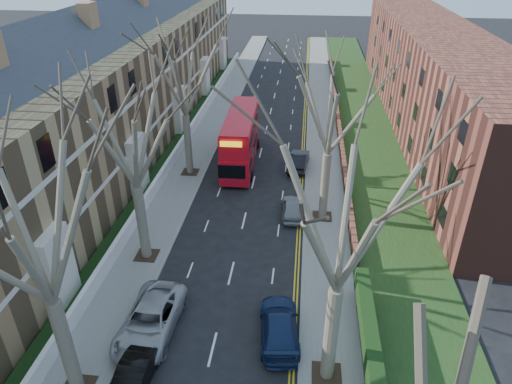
% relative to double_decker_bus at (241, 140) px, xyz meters
% --- Properties ---
extents(pavement_left, '(3.00, 102.00, 0.12)m').
position_rel_double_decker_bus_xyz_m(pavement_left, '(-4.45, 8.28, -2.17)').
color(pavement_left, slate).
rests_on(pavement_left, ground).
extents(pavement_right, '(3.00, 102.00, 0.12)m').
position_rel_double_decker_bus_xyz_m(pavement_right, '(7.55, 8.28, -2.17)').
color(pavement_right, slate).
rests_on(pavement_right, ground).
extents(terrace_left, '(9.70, 78.00, 13.60)m').
position_rel_double_decker_bus_xyz_m(terrace_left, '(-12.09, 0.28, 3.30)').
color(terrace_left, olive).
rests_on(terrace_left, ground).
extents(flats_right, '(13.97, 54.00, 10.00)m').
position_rel_double_decker_bus_xyz_m(flats_right, '(19.02, 12.28, 2.75)').
color(flats_right, brown).
rests_on(flats_right, ground).
extents(front_wall_left, '(0.30, 78.00, 1.00)m').
position_rel_double_decker_bus_xyz_m(front_wall_left, '(-6.10, 0.28, -1.61)').
color(front_wall_left, white).
rests_on(front_wall_left, ground).
extents(grass_verge_right, '(6.00, 102.00, 0.06)m').
position_rel_double_decker_bus_xyz_m(grass_verge_right, '(12.05, 8.28, -2.08)').
color(grass_verge_right, '#1B3312').
rests_on(grass_verge_right, ground).
extents(tree_left_mid, '(10.50, 10.50, 14.71)m').
position_rel_double_decker_bus_xyz_m(tree_left_mid, '(-4.15, -24.72, 7.33)').
color(tree_left_mid, brown).
rests_on(tree_left_mid, ground).
extents(tree_left_far, '(10.15, 10.15, 14.22)m').
position_rel_double_decker_bus_xyz_m(tree_left_far, '(-4.15, -14.72, 7.01)').
color(tree_left_far, brown).
rests_on(tree_left_far, ground).
extents(tree_left_dist, '(10.50, 10.50, 14.71)m').
position_rel_double_decker_bus_xyz_m(tree_left_dist, '(-4.15, -2.72, 7.33)').
color(tree_left_dist, brown).
rests_on(tree_left_dist, ground).
extents(tree_right_mid, '(10.50, 10.50, 14.71)m').
position_rel_double_decker_bus_xyz_m(tree_right_mid, '(7.25, -22.72, 7.33)').
color(tree_right_mid, brown).
rests_on(tree_right_mid, ground).
extents(tree_right_far, '(10.15, 10.15, 14.22)m').
position_rel_double_decker_bus_xyz_m(tree_right_far, '(7.25, -8.72, 7.01)').
color(tree_right_far, brown).
rests_on(tree_right_far, ground).
extents(double_decker_bus, '(3.00, 10.90, 4.53)m').
position_rel_double_decker_bus_xyz_m(double_decker_bus, '(0.00, 0.00, 0.00)').
color(double_decker_bus, red).
rests_on(double_decker_bus, ground).
extents(car_left_mid, '(1.64, 4.06, 1.31)m').
position_rel_double_decker_bus_xyz_m(car_left_mid, '(-1.61, -24.31, -1.57)').
color(car_left_mid, black).
rests_on(car_left_mid, ground).
extents(car_left_far, '(2.88, 5.83, 1.59)m').
position_rel_double_decker_bus_xyz_m(car_left_far, '(-1.87, -20.90, -1.43)').
color(car_left_far, '#A5A3A9').
rests_on(car_left_far, ground).
extents(car_right_near, '(2.49, 5.07, 1.42)m').
position_rel_double_decker_bus_xyz_m(car_right_near, '(4.84, -20.46, -1.52)').
color(car_right_near, '#16264E').
rests_on(car_right_near, ground).
extents(car_right_mid, '(1.77, 3.90, 1.30)m').
position_rel_double_decker_bus_xyz_m(car_right_mid, '(5.01, -8.60, -1.58)').
color(car_right_mid, gray).
rests_on(car_right_mid, ground).
extents(car_right_far, '(1.96, 4.56, 1.46)m').
position_rel_double_decker_bus_xyz_m(car_right_far, '(5.24, -0.50, -1.50)').
color(car_right_far, black).
rests_on(car_right_far, ground).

